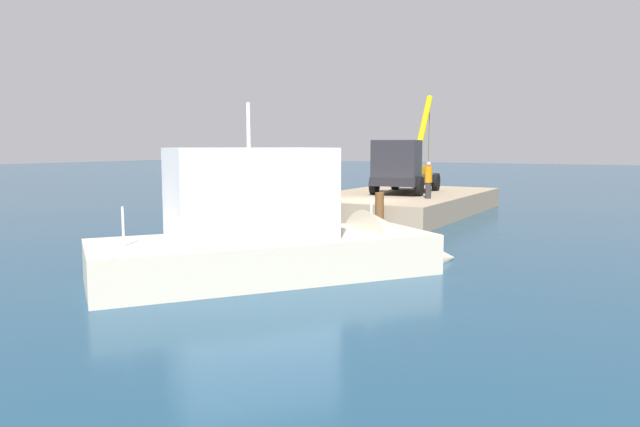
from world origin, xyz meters
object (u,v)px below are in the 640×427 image
at_px(crane_truck, 403,168).
at_px(moored_yacht, 307,254).
at_px(salvaged_car, 285,215).
at_px(dock_worker, 428,180).

xyz_separation_m(crane_truck, moored_yacht, (15.29, 3.27, -1.91)).
relative_size(crane_truck, salvaged_car, 1.86).
xyz_separation_m(crane_truck, salvaged_car, (8.07, -2.23, -1.84)).
xyz_separation_m(salvaged_car, moored_yacht, (7.22, 5.50, -0.07)).
bearing_deg(moored_yacht, crane_truck, -167.91).
height_order(crane_truck, moored_yacht, crane_truck).
height_order(crane_truck, salvaged_car, crane_truck).
distance_m(salvaged_car, moored_yacht, 9.08).
relative_size(crane_truck, moored_yacht, 0.76).
distance_m(dock_worker, moored_yacht, 13.19).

